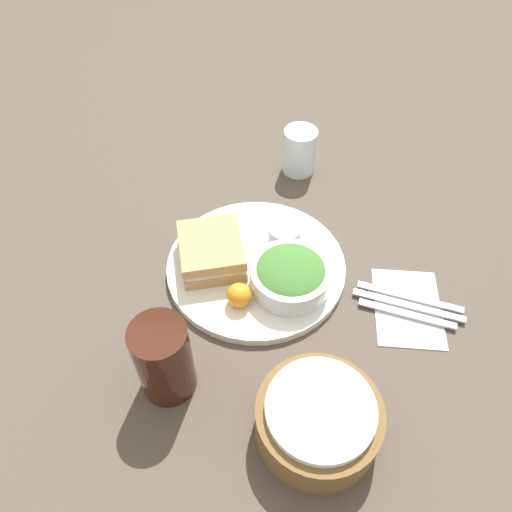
# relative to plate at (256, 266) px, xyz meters

# --- Properties ---
(ground_plane) EXTENTS (4.00, 4.00, 0.00)m
(ground_plane) POSITION_rel_plate_xyz_m (0.00, 0.00, -0.01)
(ground_plane) COLOR #4C4238
(plate) EXTENTS (0.32, 0.32, 0.02)m
(plate) POSITION_rel_plate_xyz_m (0.00, 0.00, 0.00)
(plate) COLOR white
(plate) RESTS_ON ground_plane
(sandwich) EXTENTS (0.14, 0.14, 0.05)m
(sandwich) POSITION_rel_plate_xyz_m (0.08, 0.00, 0.03)
(sandwich) COLOR tan
(sandwich) RESTS_ON plate
(salad_bowl) EXTENTS (0.14, 0.14, 0.05)m
(salad_bowl) POSITION_rel_plate_xyz_m (-0.06, 0.04, 0.04)
(salad_bowl) COLOR white
(salad_bowl) RESTS_ON plate
(dressing_cup) EXTENTS (0.06, 0.06, 0.04)m
(dressing_cup) POSITION_rel_plate_xyz_m (-0.05, -0.05, 0.03)
(dressing_cup) COLOR #99999E
(dressing_cup) RESTS_ON plate
(orange_wedge) EXTENTS (0.04, 0.04, 0.04)m
(orange_wedge) POSITION_rel_plate_xyz_m (0.02, 0.09, 0.03)
(orange_wedge) COLOR orange
(orange_wedge) RESTS_ON plate
(drink_glass) EXTENTS (0.08, 0.08, 0.14)m
(drink_glass) POSITION_rel_plate_xyz_m (0.11, 0.23, 0.06)
(drink_glass) COLOR #38190F
(drink_glass) RESTS_ON ground_plane
(bread_basket) EXTENTS (0.17, 0.17, 0.08)m
(bread_basket) POSITION_rel_plate_xyz_m (-0.11, 0.29, 0.03)
(bread_basket) COLOR brown
(bread_basket) RESTS_ON ground_plane
(napkin) EXTENTS (0.11, 0.16, 0.00)m
(napkin) POSITION_rel_plate_xyz_m (-0.26, 0.06, -0.01)
(napkin) COLOR white
(napkin) RESTS_ON ground_plane
(fork) EXTENTS (0.18, 0.05, 0.01)m
(fork) POSITION_rel_plate_xyz_m (-0.27, 0.04, -0.00)
(fork) COLOR #B2B2B7
(fork) RESTS_ON napkin
(knife) EXTENTS (0.18, 0.05, 0.01)m
(knife) POSITION_rel_plate_xyz_m (-0.26, 0.06, -0.00)
(knife) COLOR #B2B2B7
(knife) RESTS_ON napkin
(spoon) EXTENTS (0.16, 0.05, 0.01)m
(spoon) POSITION_rel_plate_xyz_m (-0.26, 0.08, -0.00)
(spoon) COLOR #B2B2B7
(spoon) RESTS_ON napkin
(water_glass) EXTENTS (0.07, 0.07, 0.10)m
(water_glass) POSITION_rel_plate_xyz_m (-0.07, -0.28, 0.04)
(water_glass) COLOR silver
(water_glass) RESTS_ON ground_plane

